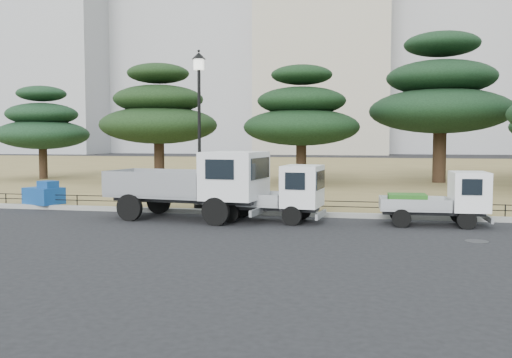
% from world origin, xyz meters
% --- Properties ---
extents(ground, '(220.00, 220.00, 0.00)m').
position_xyz_m(ground, '(0.00, 0.00, 0.00)').
color(ground, black).
extents(lawn, '(120.00, 56.00, 0.15)m').
position_xyz_m(lawn, '(0.00, 30.60, 0.07)').
color(lawn, olive).
rests_on(lawn, ground).
extents(curb, '(120.00, 0.25, 0.16)m').
position_xyz_m(curb, '(0.00, 2.60, 0.08)').
color(curb, gray).
rests_on(curb, ground).
extents(truck_large, '(5.34, 2.64, 2.24)m').
position_xyz_m(truck_large, '(-1.82, 1.08, 1.24)').
color(truck_large, black).
rests_on(truck_large, ground).
extents(truck_kei_front, '(3.55, 1.78, 1.81)m').
position_xyz_m(truck_kei_front, '(0.83, 1.23, 0.90)').
color(truck_kei_front, black).
rests_on(truck_kei_front, ground).
extents(truck_kei_rear, '(3.20, 1.47, 1.65)m').
position_xyz_m(truck_kei_rear, '(5.90, 1.42, 0.82)').
color(truck_kei_rear, black).
rests_on(truck_kei_rear, ground).
extents(street_lamp, '(0.50, 0.50, 5.54)m').
position_xyz_m(street_lamp, '(-2.26, 2.90, 3.90)').
color(street_lamp, black).
rests_on(street_lamp, lawn).
extents(pipe_fence, '(38.00, 0.04, 0.40)m').
position_xyz_m(pipe_fence, '(0.00, 2.75, 0.44)').
color(pipe_fence, black).
rests_on(pipe_fence, lawn).
extents(tarp_pile, '(1.61, 1.41, 0.90)m').
position_xyz_m(tarp_pile, '(-8.50, 2.97, 0.51)').
color(tarp_pile, navy).
rests_on(tarp_pile, lawn).
extents(manhole, '(0.60, 0.60, 0.01)m').
position_xyz_m(manhole, '(6.50, -1.20, 0.01)').
color(manhole, '#2D2D30').
rests_on(manhole, ground).
extents(pine_west_far, '(5.69, 5.69, 5.75)m').
position_xyz_m(pine_west_far, '(-16.38, 15.40, 3.47)').
color(pine_west_far, black).
rests_on(pine_west_far, lawn).
extents(pine_west_near, '(6.89, 6.89, 6.89)m').
position_xyz_m(pine_west_near, '(-8.63, 15.19, 4.12)').
color(pine_west_near, black).
rests_on(pine_west_near, lawn).
extents(pine_center_left, '(6.45, 6.45, 6.55)m').
position_xyz_m(pine_center_left, '(-0.15, 15.02, 3.93)').
color(pine_center_left, black).
rests_on(pine_center_left, lawn).
extents(pine_center_right, '(7.98, 7.98, 8.47)m').
position_xyz_m(pine_center_right, '(7.47, 17.31, 5.05)').
color(pine_center_right, black).
rests_on(pine_center_right, lawn).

